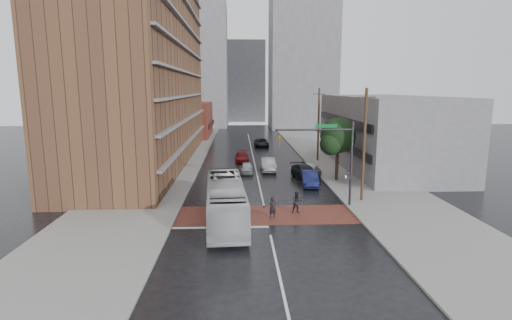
{
  "coord_description": "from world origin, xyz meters",
  "views": [
    {
      "loc": [
        -2.15,
        -29.97,
        9.94
      ],
      "look_at": [
        -0.55,
        5.84,
        3.5
      ],
      "focal_mm": 28.0,
      "sensor_mm": 36.0,
      "label": 1
    }
  ],
  "objects": [
    {
      "name": "car_travel_a",
      "position": [
        -1.16,
        16.54,
        0.65
      ],
      "size": [
        1.7,
        3.87,
        1.3
      ],
      "primitive_type": "imported",
      "rotation": [
        0.0,
        0.0,
        -0.04
      ],
      "color": "#A9ACB1",
      "rests_on": "ground"
    },
    {
      "name": "utility_pole_near",
      "position": [
        8.8,
        4.0,
        5.14
      ],
      "size": [
        1.6,
        0.26,
        10.0
      ],
      "color": "#473321",
      "rests_on": "ground"
    },
    {
      "name": "distant_tower_east",
      "position": [
        14.0,
        72.0,
        18.0
      ],
      "size": [
        16.0,
        14.0,
        36.0
      ],
      "primitive_type": "cube",
      "color": "gray",
      "rests_on": "ground"
    },
    {
      "name": "sidewalk_east",
      "position": [
        11.5,
        25.0,
        0.07
      ],
      "size": [
        9.0,
        90.0,
        0.15
      ],
      "primitive_type": "cube",
      "color": "gray",
      "rests_on": "ground"
    },
    {
      "name": "distant_tower_west",
      "position": [
        -14.0,
        78.0,
        16.0
      ],
      "size": [
        18.0,
        16.0,
        32.0
      ],
      "primitive_type": "cube",
      "color": "gray",
      "rests_on": "ground"
    },
    {
      "name": "transit_bus",
      "position": [
        -3.14,
        -1.0,
        1.62
      ],
      "size": [
        3.43,
        11.76,
        3.23
      ],
      "primitive_type": "imported",
      "rotation": [
        0.0,
        0.0,
        0.06
      ],
      "color": "#B9B9BB",
      "rests_on": "ground"
    },
    {
      "name": "storefront_west",
      "position": [
        -12.0,
        54.0,
        3.5
      ],
      "size": [
        8.0,
        16.0,
        7.0
      ],
      "primitive_type": "cube",
      "color": "brown",
      "rests_on": "ground"
    },
    {
      "name": "apartment_block",
      "position": [
        -14.0,
        24.0,
        14.0
      ],
      "size": [
        10.0,
        44.0,
        28.0
      ],
      "primitive_type": "cube",
      "color": "brown",
      "rests_on": "ground"
    },
    {
      "name": "ground",
      "position": [
        0.0,
        0.0,
        0.0
      ],
      "size": [
        160.0,
        160.0,
        0.0
      ],
      "primitive_type": "plane",
      "color": "black",
      "rests_on": "ground"
    },
    {
      "name": "pedestrian_b",
      "position": [
        2.55,
        0.84,
        0.89
      ],
      "size": [
        0.93,
        0.76,
        1.79
      ],
      "primitive_type": "imported",
      "rotation": [
        0.0,
        0.0,
        0.1
      ],
      "color": "black",
      "rests_on": "ground"
    },
    {
      "name": "signal_mast",
      "position": [
        5.85,
        2.5,
        4.73
      ],
      "size": [
        6.5,
        0.3,
        7.2
      ],
      "color": "#2D2D33",
      "rests_on": "ground"
    },
    {
      "name": "distant_tower_center",
      "position": [
        0.0,
        95.0,
        12.0
      ],
      "size": [
        12.0,
        10.0,
        24.0
      ],
      "primitive_type": "cube",
      "color": "gray",
      "rests_on": "ground"
    },
    {
      "name": "car_travel_b",
      "position": [
        1.45,
        17.65,
        0.8
      ],
      "size": [
        1.78,
        4.87,
        1.59
      ],
      "primitive_type": "imported",
      "rotation": [
        0.0,
        0.0,
        0.02
      ],
      "color": "#A1A4A8",
      "rests_on": "ground"
    },
    {
      "name": "car_parked_far",
      "position": [
        6.3,
        16.0,
        0.75
      ],
      "size": [
        2.31,
        4.57,
        1.49
      ],
      "primitive_type": "imported",
      "rotation": [
        0.0,
        0.0,
        0.13
      ],
      "color": "#AAADB2",
      "rests_on": "ground"
    },
    {
      "name": "car_parked_near",
      "position": [
        5.2,
        10.0,
        0.75
      ],
      "size": [
        1.99,
        4.69,
        1.51
      ],
      "primitive_type": "imported",
      "rotation": [
        0.0,
        0.0,
        -0.09
      ],
      "color": "#161B4D",
      "rests_on": "ground"
    },
    {
      "name": "building_east",
      "position": [
        16.5,
        20.0,
        4.5
      ],
      "size": [
        11.0,
        26.0,
        9.0
      ],
      "primitive_type": "cube",
      "color": "gray",
      "rests_on": "ground"
    },
    {
      "name": "crosswalk",
      "position": [
        0.0,
        0.5,
        0.01
      ],
      "size": [
        14.0,
        5.0,
        0.02
      ],
      "primitive_type": "cube",
      "color": "brown",
      "rests_on": "ground"
    },
    {
      "name": "pedestrian_a",
      "position": [
        0.49,
        -0.26,
        0.83
      ],
      "size": [
        0.7,
        0.57,
        1.67
      ],
      "primitive_type": "imported",
      "rotation": [
        0.0,
        0.0,
        0.31
      ],
      "color": "black",
      "rests_on": "ground"
    },
    {
      "name": "street_tree",
      "position": [
        8.52,
        12.03,
        4.73
      ],
      "size": [
        4.2,
        4.1,
        6.9
      ],
      "color": "#332319",
      "rests_on": "ground"
    },
    {
      "name": "utility_pole_far",
      "position": [
        8.8,
        24.0,
        5.14
      ],
      "size": [
        1.6,
        0.26,
        10.0
      ],
      "color": "#473321",
      "rests_on": "ground"
    },
    {
      "name": "car_parked_mid",
      "position": [
        5.25,
        13.21,
        0.76
      ],
      "size": [
        3.08,
        5.53,
        1.52
      ],
      "primitive_type": "imported",
      "rotation": [
        0.0,
        0.0,
        0.19
      ],
      "color": "black",
      "rests_on": "ground"
    },
    {
      "name": "sidewalk_west",
      "position": [
        -11.5,
        25.0,
        0.07
      ],
      "size": [
        9.0,
        90.0,
        0.15
      ],
      "primitive_type": "cube",
      "color": "gray",
      "rests_on": "ground"
    },
    {
      "name": "car_travel_c",
      "position": [
        -1.67,
        24.07,
        0.65
      ],
      "size": [
        1.92,
        4.5,
        1.29
      ],
      "primitive_type": "imported",
      "rotation": [
        0.0,
        0.0,
        0.02
      ],
      "color": "maroon",
      "rests_on": "ground"
    },
    {
      "name": "suv_travel",
      "position": [
        1.84,
        38.31,
        0.7
      ],
      "size": [
        2.41,
        5.08,
        1.4
      ],
      "primitive_type": "imported",
      "rotation": [
        0.0,
        0.0,
        0.02
      ],
      "color": "black",
      "rests_on": "ground"
    }
  ]
}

